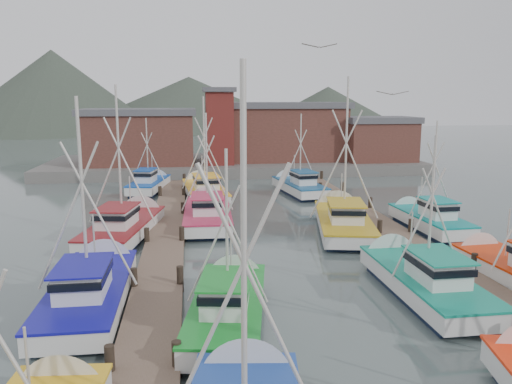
{
  "coord_description": "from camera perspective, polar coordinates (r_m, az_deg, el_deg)",
  "views": [
    {
      "loc": [
        -5.48,
        -23.32,
        8.48
      ],
      "look_at": [
        -1.26,
        7.87,
        2.6
      ],
      "focal_mm": 35.0,
      "sensor_mm": 36.0,
      "label": 1
    }
  ],
  "objects": [
    {
      "name": "boat_12",
      "position": [
        43.52,
        -5.97,
        0.2
      ],
      "size": [
        3.91,
        9.96,
        9.57
      ],
      "rotation": [
        0.0,
        0.0,
        0.09
      ],
      "color": "#101C36",
      "rests_on": "ground"
    },
    {
      "name": "gull_far",
      "position": [
        24.78,
        15.32,
        10.8
      ],
      "size": [
        1.55,
        0.63,
        0.24
      ],
      "rotation": [
        0.0,
        0.0,
        -0.13
      ],
      "color": "gray",
      "rests_on": "ground"
    },
    {
      "name": "quay",
      "position": [
        61.08,
        -2.49,
        3.16
      ],
      "size": [
        44.0,
        16.0,
        1.2
      ],
      "primitive_type": "cube",
      "color": "slate",
      "rests_on": "ground"
    },
    {
      "name": "shed_left",
      "position": [
        58.72,
        -13.15,
        6.26
      ],
      "size": [
        12.72,
        8.48,
        6.2
      ],
      "color": "brown",
      "rests_on": "quay"
    },
    {
      "name": "dock_left",
      "position": [
        28.62,
        -10.48,
        -6.39
      ],
      "size": [
        2.3,
        46.0,
        1.5
      ],
      "color": "brown",
      "rests_on": "ground"
    },
    {
      "name": "dock_right",
      "position": [
        31.19,
        16.27,
        -5.23
      ],
      "size": [
        2.3,
        46.0,
        1.5
      ],
      "color": "brown",
      "rests_on": "ground"
    },
    {
      "name": "shed_center",
      "position": [
        61.52,
        3.1,
        7.03
      ],
      "size": [
        14.84,
        9.54,
        6.9
      ],
      "color": "brown",
      "rests_on": "quay"
    },
    {
      "name": "ground",
      "position": [
        25.41,
        5.27,
        -8.96
      ],
      "size": [
        260.0,
        260.0,
        0.0
      ],
      "primitive_type": "plane",
      "color": "#455352",
      "rests_on": "ground"
    },
    {
      "name": "boat_10",
      "position": [
        32.24,
        -14.59,
        -3.75
      ],
      "size": [
        4.65,
        9.98,
        10.17
      ],
      "rotation": [
        0.0,
        0.0,
        -0.19
      ],
      "color": "#101C36",
      "rests_on": "ground"
    },
    {
      "name": "boat_13",
      "position": [
        45.6,
        4.75,
        0.69
      ],
      "size": [
        3.77,
        8.88,
        7.92
      ],
      "rotation": [
        0.0,
        0.0,
        0.14
      ],
      "color": "#101C36",
      "rests_on": "ground"
    },
    {
      "name": "boat_9",
      "position": [
        33.09,
        9.84,
        -3.2
      ],
      "size": [
        4.99,
        10.45,
        10.75
      ],
      "rotation": [
        0.0,
        0.0,
        -0.2
      ],
      "color": "#101C36",
      "rests_on": "ground"
    },
    {
      "name": "lookout_tower",
      "position": [
        56.5,
        -4.19,
        7.58
      ],
      "size": [
        3.6,
        3.6,
        8.5
      ],
      "color": "maroon",
      "rests_on": "quay"
    },
    {
      "name": "boat_5",
      "position": [
        23.53,
        18.11,
        -9.33
      ],
      "size": [
        3.21,
        9.02,
        7.8
      ],
      "rotation": [
        0.0,
        0.0,
        0.01
      ],
      "color": "#101C36",
      "rests_on": "ground"
    },
    {
      "name": "boat_14",
      "position": [
        47.49,
        -11.98,
        0.9
      ],
      "size": [
        3.76,
        8.14,
        7.39
      ],
      "rotation": [
        0.0,
        0.0,
        -0.19
      ],
      "color": "#101C36",
      "rests_on": "ground"
    },
    {
      "name": "boat_6",
      "position": [
        22.31,
        -18.21,
        -10.43
      ],
      "size": [
        3.88,
        9.31,
        9.4
      ],
      "rotation": [
        0.0,
        0.0,
        0.0
      ],
      "color": "#101C36",
      "rests_on": "ground"
    },
    {
      "name": "boat_8",
      "position": [
        34.83,
        -5.57,
        -2.41
      ],
      "size": [
        3.5,
        9.84,
        8.47
      ],
      "rotation": [
        0.0,
        0.0,
        -0.03
      ],
      "color": "#101C36",
      "rests_on": "ground"
    },
    {
      "name": "gull_near",
      "position": [
        22.44,
        7.24,
        16.2
      ],
      "size": [
        1.55,
        0.63,
        0.24
      ],
      "rotation": [
        0.0,
        0.0,
        -0.14
      ],
      "color": "gray",
      "rests_on": "ground"
    },
    {
      "name": "shed_right",
      "position": [
        61.74,
        13.76,
        5.97
      ],
      "size": [
        8.48,
        6.36,
        5.2
      ],
      "color": "brown",
      "rests_on": "quay"
    },
    {
      "name": "boat_4",
      "position": [
        19.78,
        -3.07,
        -12.67
      ],
      "size": [
        3.9,
        8.67,
        7.43
      ],
      "rotation": [
        0.0,
        0.0,
        -0.17
      ],
      "color": "#101C36",
      "rests_on": "ground"
    },
    {
      "name": "distant_hills",
      "position": [
        146.33,
        -10.61,
        7.08
      ],
      "size": [
        175.0,
        140.0,
        42.0
      ],
      "color": "#3D483C",
      "rests_on": "ground"
    },
    {
      "name": "boat_11",
      "position": [
        34.86,
        18.86,
        -2.93
      ],
      "size": [
        3.15,
        7.95,
        7.76
      ],
      "rotation": [
        0.0,
        0.0,
        0.04
      ],
      "color": "#101C36",
      "rests_on": "ground"
    }
  ]
}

